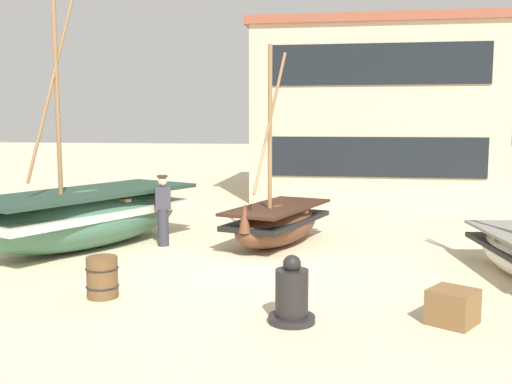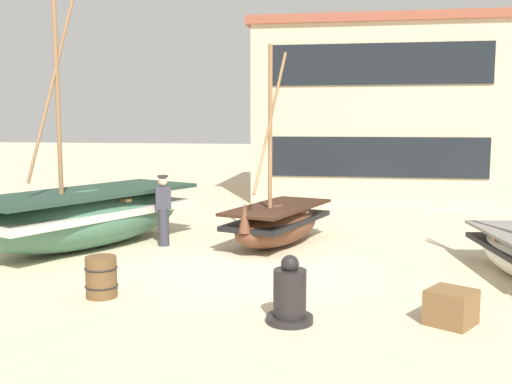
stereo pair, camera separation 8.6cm
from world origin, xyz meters
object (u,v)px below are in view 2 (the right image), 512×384
(fishing_boat_centre_large, at_px, (86,216))
(cargo_crate, at_px, (451,307))
(harbor_building_main, at_px, (375,112))
(wooden_barrel, at_px, (101,277))
(fishing_boat_near_left, at_px, (278,223))
(fisherman_by_hull, at_px, (163,211))
(capstan_winch, at_px, (290,296))

(fishing_boat_centre_large, xyz_separation_m, cargo_crate, (7.60, -4.12, -0.48))
(harbor_building_main, bearing_deg, wooden_barrel, -108.51)
(fishing_boat_near_left, xyz_separation_m, fishing_boat_centre_large, (-4.39, -0.99, 0.20))
(wooden_barrel, xyz_separation_m, cargo_crate, (5.61, -0.44, -0.09))
(wooden_barrel, height_order, harbor_building_main, harbor_building_main)
(cargo_crate, bearing_deg, harbor_building_main, 92.44)
(fisherman_by_hull, bearing_deg, fishing_boat_centre_large, -165.58)
(capstan_winch, height_order, cargo_crate, capstan_winch)
(fisherman_by_hull, xyz_separation_m, cargo_crate, (5.87, -4.57, -0.58))
(harbor_building_main, bearing_deg, fishing_boat_near_left, -104.15)
(harbor_building_main, bearing_deg, fishing_boat_centre_large, -121.95)
(fisherman_by_hull, bearing_deg, capstan_winch, -54.11)
(fisherman_by_hull, relative_size, harbor_building_main, 0.19)
(fisherman_by_hull, bearing_deg, fishing_boat_near_left, 11.57)
(fishing_boat_near_left, xyz_separation_m, capstan_winch, (0.87, -5.42, -0.14))
(cargo_crate, bearing_deg, fishing_boat_near_left, 122.13)
(fisherman_by_hull, bearing_deg, wooden_barrel, -86.48)
(wooden_barrel, bearing_deg, fishing_boat_centre_large, 118.31)
(wooden_barrel, distance_m, harbor_building_main, 15.91)
(fisherman_by_hull, relative_size, capstan_winch, 1.65)
(fishing_boat_centre_large, relative_size, wooden_barrel, 9.48)
(fisherman_by_hull, bearing_deg, harbor_building_main, 64.00)
(fishing_boat_near_left, xyz_separation_m, harbor_building_main, (2.56, 10.15, 2.74))
(capstan_winch, bearing_deg, harbor_building_main, 83.80)
(fishing_boat_centre_large, xyz_separation_m, capstan_winch, (5.26, -4.43, -0.34))
(fisherman_by_hull, xyz_separation_m, harbor_building_main, (5.22, 10.69, 2.44))
(fishing_boat_centre_large, distance_m, wooden_barrel, 4.21)
(fishing_boat_near_left, distance_m, harbor_building_main, 10.82)
(fishing_boat_centre_large, height_order, wooden_barrel, fishing_boat_centre_large)
(cargo_crate, relative_size, harbor_building_main, 0.07)
(fisherman_by_hull, distance_m, capstan_winch, 6.03)
(fisherman_by_hull, height_order, cargo_crate, fisherman_by_hull)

